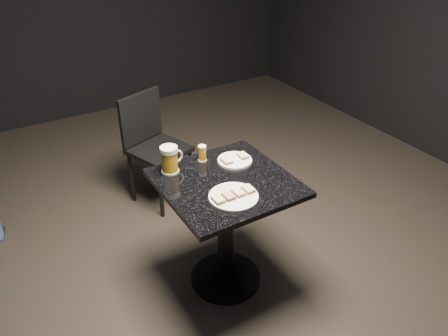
% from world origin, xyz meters
% --- Properties ---
extents(floor, '(6.00, 6.00, 0.00)m').
position_xyz_m(floor, '(0.00, 0.00, 0.00)').
color(floor, black).
rests_on(floor, ground).
extents(plate_large, '(0.26, 0.26, 0.01)m').
position_xyz_m(plate_large, '(-0.05, -0.16, 0.76)').
color(plate_large, white).
rests_on(plate_large, table).
extents(plate_small, '(0.20, 0.20, 0.01)m').
position_xyz_m(plate_small, '(0.15, 0.15, 0.76)').
color(plate_small, white).
rests_on(plate_small, table).
extents(table, '(0.70, 0.70, 0.75)m').
position_xyz_m(table, '(0.00, 0.00, 0.51)').
color(table, black).
rests_on(table, floor).
extents(beer_mug, '(0.14, 0.10, 0.16)m').
position_xyz_m(beer_mug, '(-0.22, 0.24, 0.83)').
color(beer_mug, silver).
rests_on(beer_mug, table).
extents(beer_tumbler, '(0.05, 0.05, 0.10)m').
position_xyz_m(beer_tumbler, '(-0.01, 0.26, 0.80)').
color(beer_tumbler, white).
rests_on(beer_tumbler, table).
extents(chair, '(0.49, 0.49, 0.86)m').
position_xyz_m(chair, '(0.00, 1.08, 0.50)').
color(chair, black).
rests_on(chair, floor).
extents(canapes_on_plate_large, '(0.23, 0.07, 0.02)m').
position_xyz_m(canapes_on_plate_large, '(-0.05, -0.16, 0.77)').
color(canapes_on_plate_large, '#4C3521').
rests_on(canapes_on_plate_large, plate_large).
extents(canapes_on_plate_small, '(0.16, 0.07, 0.02)m').
position_xyz_m(canapes_on_plate_small, '(0.15, 0.15, 0.77)').
color(canapes_on_plate_small, '#4C3521').
rests_on(canapes_on_plate_small, plate_small).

